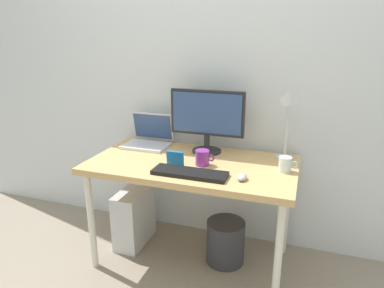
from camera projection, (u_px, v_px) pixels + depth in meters
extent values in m
plane|color=gray|center=(192.00, 258.00, 2.43)|extent=(6.00, 6.00, 0.00)
cube|color=silver|center=(211.00, 65.00, 2.40)|extent=(4.40, 0.04, 2.60)
cube|color=tan|center=(192.00, 165.00, 2.22)|extent=(1.31, 0.70, 0.04)
cylinder|color=silver|center=(91.00, 221.00, 2.25)|extent=(0.04, 0.04, 0.68)
cylinder|color=silver|center=(278.00, 257.00, 1.88)|extent=(0.04, 0.04, 0.68)
cylinder|color=silver|center=(134.00, 186.00, 2.77)|extent=(0.04, 0.04, 0.68)
cylinder|color=silver|center=(286.00, 209.00, 2.40)|extent=(0.04, 0.04, 0.68)
cylinder|color=#232328|center=(207.00, 151.00, 2.40)|extent=(0.20, 0.20, 0.01)
cylinder|color=#232328|center=(207.00, 142.00, 2.38)|extent=(0.04, 0.04, 0.11)
cube|color=#232328|center=(207.00, 113.00, 2.31)|extent=(0.51, 0.03, 0.31)
cube|color=#334C7F|center=(206.00, 113.00, 2.30)|extent=(0.47, 0.01, 0.27)
cube|color=silver|center=(146.00, 146.00, 2.50)|extent=(0.32, 0.22, 0.02)
cube|color=silver|center=(153.00, 126.00, 2.58)|extent=(0.32, 0.05, 0.21)
cube|color=#334C7F|center=(152.00, 126.00, 2.57)|extent=(0.30, 0.04, 0.18)
cylinder|color=silver|center=(284.00, 158.00, 2.26)|extent=(0.11, 0.11, 0.01)
cylinder|color=silver|center=(287.00, 129.00, 2.20)|extent=(0.02, 0.02, 0.38)
cone|color=silver|center=(289.00, 96.00, 2.10)|extent=(0.11, 0.14, 0.13)
cube|color=black|center=(190.00, 173.00, 2.00)|extent=(0.44, 0.14, 0.02)
ellipsoid|color=#B2B2B7|center=(242.00, 177.00, 1.93)|extent=(0.06, 0.09, 0.03)
cylinder|color=purple|center=(202.00, 158.00, 2.14)|extent=(0.09, 0.09, 0.10)
torus|color=purple|center=(211.00, 158.00, 2.12)|extent=(0.05, 0.01, 0.05)
cylinder|color=silver|center=(285.00, 164.00, 2.04)|extent=(0.08, 0.08, 0.09)
torus|color=silver|center=(294.00, 165.00, 2.02)|extent=(0.05, 0.01, 0.05)
cube|color=#1E72BF|center=(175.00, 158.00, 2.13)|extent=(0.11, 0.02, 0.09)
cube|color=silver|center=(134.00, 217.00, 2.56)|extent=(0.18, 0.36, 0.42)
cylinder|color=#333338|center=(225.00, 242.00, 2.36)|extent=(0.26, 0.26, 0.30)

